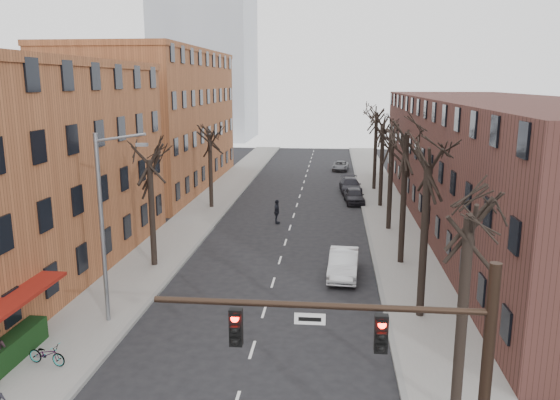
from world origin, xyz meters
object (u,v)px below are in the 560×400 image
(parked_car_mid, at_px, (350,186))
(bicycle, at_px, (47,354))
(silver_sedan, at_px, (344,264))
(parked_car_near, at_px, (354,196))

(parked_car_mid, bearing_deg, bicycle, -113.13)
(silver_sedan, bearing_deg, bicycle, -131.84)
(silver_sedan, xyz_separation_m, bicycle, (-11.93, -11.73, -0.19))
(parked_car_mid, bearing_deg, silver_sedan, -96.05)
(parked_car_mid, xyz_separation_m, bicycle, (-13.01, -36.62, -0.15))
(parked_car_near, height_order, bicycle, parked_car_near)
(parked_car_near, distance_m, bicycle, 34.30)
(silver_sedan, distance_m, bicycle, 16.73)
(silver_sedan, distance_m, parked_car_near, 19.96)
(silver_sedan, height_order, parked_car_near, silver_sedan)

